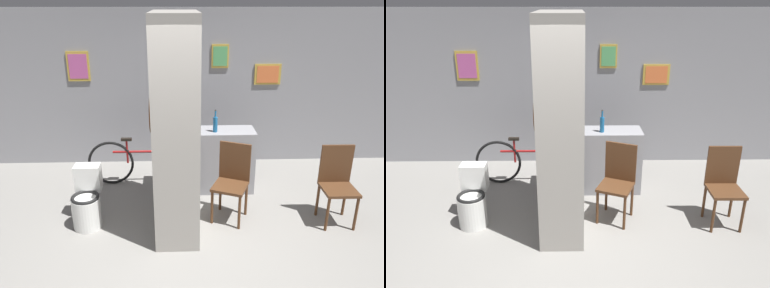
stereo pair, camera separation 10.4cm
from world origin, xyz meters
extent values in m
plane|color=gray|center=(0.00, 0.00, 0.00)|extent=(14.00, 14.00, 0.00)
cube|color=gray|center=(0.00, 2.63, 1.30)|extent=(8.00, 0.06, 2.60)
cube|color=#B79338|center=(-1.60, 2.58, 1.70)|extent=(0.36, 0.02, 0.48)
cube|color=#B24C8C|center=(-1.60, 2.57, 1.70)|extent=(0.30, 0.01, 0.39)
cube|color=#B79338|center=(1.50, 2.58, 1.55)|extent=(0.44, 0.02, 0.34)
cube|color=#D86633|center=(1.50, 2.57, 1.55)|extent=(0.36, 0.01, 0.28)
cube|color=#B79338|center=(0.70, 2.58, 1.85)|extent=(0.28, 0.02, 0.38)
cube|color=#4C9959|center=(0.70, 2.57, 1.85)|extent=(0.23, 0.01, 0.31)
cube|color=gray|center=(-0.02, 0.58, 1.30)|extent=(0.51, 1.16, 2.60)
cylinder|color=#593319|center=(-0.28, 0.35, 1.55)|extent=(0.03, 0.40, 0.40)
cylinder|color=red|center=(-0.30, 0.35, 1.55)|extent=(0.01, 0.07, 0.07)
cube|color=gray|center=(0.45, 1.53, 0.47)|extent=(1.33, 0.44, 0.95)
cylinder|color=silver|center=(-1.16, 0.56, 0.20)|extent=(0.36, 0.36, 0.41)
torus|color=black|center=(-1.16, 0.56, 0.42)|extent=(0.35, 0.35, 0.04)
cube|color=silver|center=(-1.16, 0.80, 0.58)|extent=(0.32, 0.20, 0.34)
cylinder|color=#4C2D19|center=(0.42, 0.58, 0.23)|extent=(0.04, 0.04, 0.46)
cylinder|color=#4C2D19|center=(0.75, 0.44, 0.23)|extent=(0.04, 0.04, 0.46)
cylinder|color=#4C2D19|center=(0.57, 0.91, 0.23)|extent=(0.04, 0.04, 0.46)
cylinder|color=#4C2D19|center=(0.90, 0.77, 0.23)|extent=(0.04, 0.04, 0.46)
cube|color=#4C2D19|center=(0.66, 0.68, 0.48)|extent=(0.54, 0.54, 0.04)
cube|color=#4C2D19|center=(0.74, 0.85, 0.75)|extent=(0.39, 0.19, 0.51)
cylinder|color=#4C2D19|center=(1.84, 0.36, 0.23)|extent=(0.04, 0.04, 0.46)
cylinder|color=#4C2D19|center=(2.19, 0.36, 0.23)|extent=(0.04, 0.04, 0.46)
cylinder|color=#4C2D19|center=(1.84, 0.72, 0.23)|extent=(0.04, 0.04, 0.46)
cylinder|color=#4C2D19|center=(2.20, 0.71, 0.23)|extent=(0.04, 0.04, 0.46)
cube|color=#4C2D19|center=(2.02, 0.54, 0.48)|extent=(0.42, 0.42, 0.04)
cube|color=#4C2D19|center=(2.02, 0.73, 0.75)|extent=(0.41, 0.04, 0.51)
torus|color=black|center=(-1.04, 1.75, 0.35)|extent=(0.71, 0.04, 0.71)
torus|color=black|center=(0.00, 1.75, 0.35)|extent=(0.71, 0.04, 0.71)
cylinder|color=maroon|center=(-0.52, 1.75, 0.54)|extent=(0.96, 0.04, 0.04)
cylinder|color=maroon|center=(-0.78, 1.75, 0.54)|extent=(0.03, 0.03, 0.37)
cylinder|color=maroon|center=(-0.05, 1.75, 0.54)|extent=(0.03, 0.03, 0.33)
cube|color=black|center=(-0.78, 1.75, 0.74)|extent=(0.16, 0.06, 0.04)
cylinder|color=#262626|center=(-0.05, 1.75, 0.70)|extent=(0.03, 0.42, 0.03)
cylinder|color=#19598C|center=(0.53, 1.46, 1.05)|extent=(0.06, 0.06, 0.22)
cylinder|color=#19598C|center=(0.53, 1.46, 1.21)|extent=(0.03, 0.03, 0.09)
sphere|color=#333333|center=(0.53, 1.46, 1.26)|extent=(0.03, 0.03, 0.03)
camera|label=1|loc=(0.01, -3.57, 2.72)|focal=35.00mm
camera|label=2|loc=(0.12, -3.57, 2.72)|focal=35.00mm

